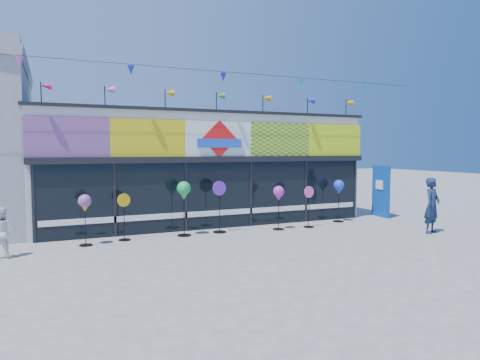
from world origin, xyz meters
TOP-DOWN VIEW (x-y plane):
  - ground at (0.00, 0.00)m, footprint 80.00×80.00m
  - kite_shop at (0.00, 5.94)m, footprint 16.00×5.70m
  - blue_sign at (6.98, 3.21)m, footprint 0.31×1.06m
  - spinner_0 at (-4.45, 2.42)m, footprint 0.37×0.37m
  - spinner_1 at (-3.33, 2.71)m, footprint 0.39×0.36m
  - spinner_2 at (-1.49, 2.64)m, footprint 0.44×0.44m
  - spinner_3 at (-0.26, 2.71)m, footprint 0.48×0.43m
  - spinner_4 at (1.77, 2.37)m, footprint 0.38×0.38m
  - spinner_5 at (2.96, 2.33)m, footprint 0.41×0.37m
  - spinner_6 at (4.63, 2.86)m, footprint 0.40×0.40m
  - adult_man at (6.06, -0.19)m, footprint 0.77×0.63m
  - child at (-6.50, 1.83)m, footprint 0.71×0.55m

SIDE VIEW (x-z plane):
  - ground at x=0.00m, z-range 0.00..0.00m
  - child at x=-6.50m, z-range 0.00..1.30m
  - spinner_1 at x=-3.33m, z-range 0.04..1.46m
  - spinner_5 at x=2.96m, z-range 0.04..1.50m
  - spinner_3 at x=-0.26m, z-range 0.05..1.75m
  - adult_man at x=6.06m, z-range 0.00..1.82m
  - blue_sign at x=6.98m, z-range 0.01..2.10m
  - spinner_0 at x=-4.45m, z-range 0.44..1.91m
  - spinner_4 at x=1.77m, z-range 0.45..1.95m
  - spinner_6 at x=4.63m, z-range 0.48..2.08m
  - spinner_2 at x=-1.49m, z-range 0.52..2.26m
  - kite_shop at x=0.00m, z-range -0.61..4.70m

